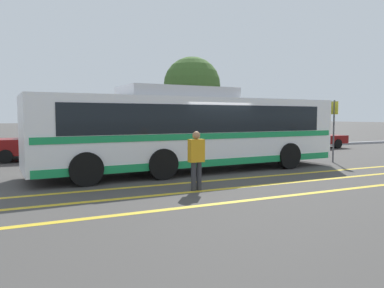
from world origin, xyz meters
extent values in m
plane|color=#423F3D|center=(0.00, 0.00, 0.00)|extent=(220.00, 220.00, 0.00)
cube|color=gold|center=(-0.50, -1.83, 0.00)|extent=(31.51, 0.20, 0.01)
cube|color=gold|center=(-0.50, -3.15, 0.00)|extent=(31.51, 0.20, 0.01)
cube|color=gold|center=(-0.50, -4.63, 0.00)|extent=(31.51, 0.20, 0.01)
cube|color=#99999E|center=(-0.50, 7.43, 0.07)|extent=(39.51, 0.36, 0.15)
cube|color=white|center=(-0.50, 0.37, 1.50)|extent=(11.62, 3.15, 2.36)
cube|color=black|center=(-0.50, 0.37, 1.94)|extent=(10.02, 3.11, 0.94)
cube|color=#198C4C|center=(-0.50, 0.37, 1.35)|extent=(11.40, 3.18, 0.20)
cube|color=#198C4C|center=(-0.50, 0.37, 0.44)|extent=(11.40, 3.17, 0.24)
cube|color=black|center=(5.27, 0.65, 1.57)|extent=(0.15, 2.28, 1.69)
cube|color=black|center=(5.27, 0.65, 2.53)|extent=(0.13, 1.82, 0.24)
cube|color=silver|center=(-1.08, 0.34, 2.87)|extent=(4.13, 2.27, 0.38)
cube|color=black|center=(5.55, 0.66, 0.55)|extent=(0.13, 1.95, 0.04)
cube|color=black|center=(5.55, 0.66, 0.35)|extent=(0.13, 1.95, 0.04)
cylinder|color=black|center=(3.00, 1.78, 0.50)|extent=(1.01, 0.33, 1.00)
cylinder|color=black|center=(3.12, -0.71, 0.50)|extent=(1.01, 0.33, 1.00)
cylinder|color=black|center=(-2.29, 1.53, 0.50)|extent=(1.01, 0.33, 1.00)
cylinder|color=black|center=(-2.17, -0.96, 0.50)|extent=(1.01, 0.33, 1.00)
cylinder|color=black|center=(-4.70, 1.41, 0.50)|extent=(1.01, 0.33, 1.00)
cylinder|color=black|center=(-4.58, -1.08, 0.50)|extent=(1.01, 0.33, 1.00)
cube|color=maroon|center=(-5.37, 6.57, 0.66)|extent=(4.63, 1.94, 0.71)
cube|color=black|center=(-5.26, 6.57, 1.25)|extent=(1.97, 1.63, 0.47)
cylinder|color=black|center=(-6.82, 5.77, 0.30)|extent=(0.61, 0.22, 0.60)
cylinder|color=black|center=(-6.76, 7.47, 0.30)|extent=(0.61, 0.22, 0.60)
cylinder|color=black|center=(-3.99, 5.68, 0.30)|extent=(0.61, 0.22, 0.60)
cylinder|color=black|center=(-3.93, 7.37, 0.30)|extent=(0.61, 0.22, 0.60)
cube|color=navy|center=(0.11, 6.53, 0.61)|extent=(4.84, 1.95, 0.62)
cube|color=black|center=(0.23, 6.54, 1.20)|extent=(2.07, 1.61, 0.55)
cylinder|color=black|center=(-1.32, 5.65, 0.30)|extent=(0.61, 0.23, 0.60)
cylinder|color=black|center=(-1.40, 7.27, 0.30)|extent=(0.61, 0.23, 0.60)
cylinder|color=black|center=(1.63, 5.80, 0.30)|extent=(0.61, 0.23, 0.60)
cylinder|color=black|center=(1.55, 7.42, 0.30)|extent=(0.61, 0.23, 0.60)
cube|color=#9E9EA3|center=(5.21, 6.56, 0.62)|extent=(4.15, 1.77, 0.64)
cube|color=black|center=(5.32, 6.56, 1.16)|extent=(1.74, 1.56, 0.45)
cylinder|color=black|center=(3.93, 5.72, 0.30)|extent=(0.60, 0.20, 0.60)
cylinder|color=black|center=(3.93, 7.40, 0.30)|extent=(0.60, 0.20, 0.60)
cylinder|color=black|center=(6.50, 5.72, 0.30)|extent=(0.60, 0.20, 0.60)
cylinder|color=black|center=(6.50, 7.40, 0.30)|extent=(0.60, 0.20, 0.60)
cube|color=maroon|center=(10.50, 6.14, 0.56)|extent=(4.70, 2.00, 0.51)
cube|color=black|center=(10.38, 6.15, 1.06)|extent=(2.00, 1.70, 0.49)
cylinder|color=black|center=(11.97, 7.00, 0.30)|extent=(0.61, 0.22, 0.60)
cylinder|color=black|center=(11.92, 5.22, 0.30)|extent=(0.61, 0.22, 0.60)
cylinder|color=black|center=(9.08, 7.07, 0.30)|extent=(0.61, 0.22, 0.60)
cylinder|color=black|center=(9.04, 5.29, 0.30)|extent=(0.61, 0.22, 0.60)
cylinder|color=#2D2D33|center=(-2.06, -3.02, 0.39)|extent=(0.14, 0.14, 0.78)
cylinder|color=#2D2D33|center=(-1.89, -3.01, 0.39)|extent=(0.14, 0.14, 0.78)
cube|color=orange|center=(-1.97, -3.02, 1.10)|extent=(0.43, 0.24, 0.62)
sphere|color=#9E704C|center=(-1.97, -3.02, 1.51)|extent=(0.21, 0.21, 0.21)
cylinder|color=#59595E|center=(6.23, 0.07, 1.36)|extent=(0.07, 0.07, 2.72)
cube|color=yellow|center=(6.23, 0.07, 2.39)|extent=(0.05, 0.40, 0.56)
cylinder|color=#513823|center=(5.09, 12.22, 1.35)|extent=(0.28, 0.28, 2.71)
sphere|color=#3D6028|center=(5.09, 12.22, 4.22)|extent=(4.04, 4.04, 4.04)
camera|label=1|loc=(-6.38, -12.09, 2.02)|focal=35.00mm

